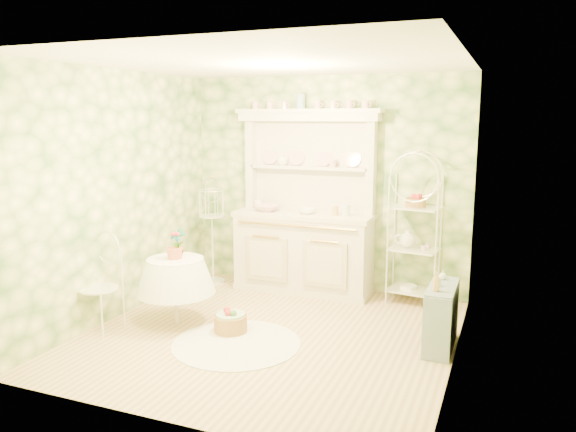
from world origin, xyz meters
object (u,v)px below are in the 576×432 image
at_px(bakers_rack, 415,227).
at_px(side_shelf, 441,317).
at_px(birdcage_stand, 212,229).
at_px(cafe_chair, 99,295).
at_px(round_table, 176,296).
at_px(floor_basket, 231,322).
at_px(kitchen_dresser, 304,202).

relative_size(bakers_rack, side_shelf, 2.53).
distance_m(side_shelf, birdcage_stand, 3.29).
bearing_deg(side_shelf, birdcage_stand, 153.32).
bearing_deg(cafe_chair, round_table, 46.00).
relative_size(cafe_chair, floor_basket, 2.27).
distance_m(kitchen_dresser, cafe_chair, 2.65).
distance_m(side_shelf, round_table, 2.74).
bearing_deg(floor_basket, kitchen_dresser, 82.80).
xyz_separation_m(kitchen_dresser, round_table, (-0.86, -1.58, -0.84)).
relative_size(round_table, birdcage_stand, 0.41).
height_order(side_shelf, birdcage_stand, birdcage_stand).
distance_m(round_table, cafe_chair, 0.79).
distance_m(bakers_rack, birdcage_stand, 2.62).
height_order(side_shelf, floor_basket, side_shelf).
height_order(kitchen_dresser, bakers_rack, kitchen_dresser).
bearing_deg(floor_basket, birdcage_stand, 125.07).
distance_m(kitchen_dresser, birdcage_stand, 1.31).
bearing_deg(kitchen_dresser, birdcage_stand, -173.73).
height_order(bakers_rack, round_table, bakers_rack).
bearing_deg(floor_basket, bakers_rack, 46.60).
xyz_separation_m(bakers_rack, floor_basket, (-1.57, -1.66, -0.81)).
height_order(round_table, birdcage_stand, birdcage_stand).
relative_size(kitchen_dresser, cafe_chair, 3.02).
bearing_deg(birdcage_stand, side_shelf, -18.91).
relative_size(side_shelf, birdcage_stand, 0.49).
bearing_deg(side_shelf, bakers_rack, 103.20).
bearing_deg(round_table, floor_basket, -1.79).
xyz_separation_m(kitchen_dresser, bakers_rack, (1.37, 0.06, -0.23)).
bearing_deg(birdcage_stand, cafe_chair, -97.28).
bearing_deg(birdcage_stand, floor_basket, -54.93).
bearing_deg(bakers_rack, side_shelf, -61.30).
relative_size(side_shelf, floor_basket, 2.17).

